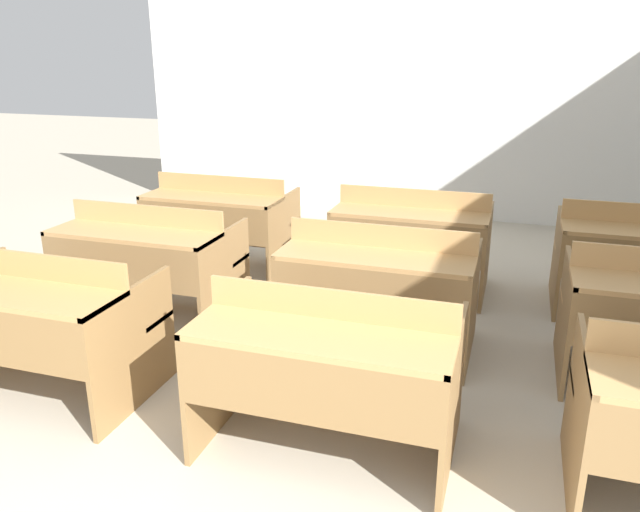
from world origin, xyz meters
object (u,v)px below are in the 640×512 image
(bench_front_center, at_px, (328,365))
(bench_third_left, at_px, (220,218))
(bench_second_center, at_px, (379,282))
(bench_front_left, at_px, (36,318))
(bench_third_center, at_px, (411,236))
(bench_second_left, at_px, (148,257))

(bench_front_center, bearing_deg, bench_third_left, 126.66)
(bench_second_center, bearing_deg, bench_front_left, -146.13)
(bench_third_center, bearing_deg, bench_front_center, -90.17)
(bench_third_center, bearing_deg, bench_second_left, -147.18)
(bench_front_left, distance_m, bench_third_center, 2.89)
(bench_front_left, height_order, bench_second_center, same)
(bench_third_left, relative_size, bench_third_center, 1.00)
(bench_front_left, bearing_deg, bench_third_left, 89.99)
(bench_front_left, xyz_separation_m, bench_third_left, (0.00, 2.32, 0.00))
(bench_front_center, distance_m, bench_third_left, 2.92)
(bench_front_center, height_order, bench_third_center, same)
(bench_front_center, bearing_deg, bench_second_center, 90.52)
(bench_second_left, bearing_deg, bench_front_center, -33.90)
(bench_third_center, bearing_deg, bench_front_left, -127.30)
(bench_second_left, xyz_separation_m, bench_second_center, (1.74, 0.00, 0.00))
(bench_third_left, bearing_deg, bench_front_center, -53.34)
(bench_second_center, relative_size, bench_third_center, 1.00)
(bench_front_left, relative_size, bench_front_center, 1.00)
(bench_front_left, relative_size, bench_third_left, 1.00)
(bench_front_center, relative_size, bench_third_left, 1.00)
(bench_second_left, relative_size, bench_third_left, 1.00)
(bench_front_center, height_order, bench_third_left, same)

